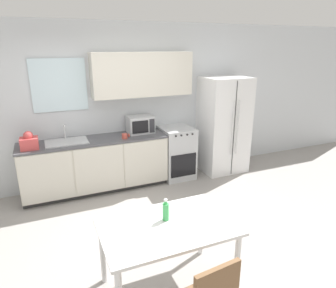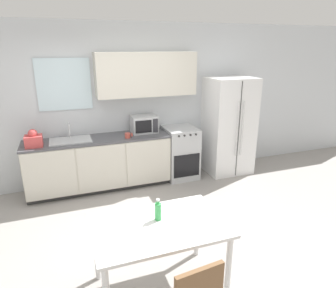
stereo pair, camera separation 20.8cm
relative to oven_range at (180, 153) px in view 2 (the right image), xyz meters
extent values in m
plane|color=gray|center=(-1.04, -1.60, -0.46)|extent=(12.00, 12.00, 0.00)
cube|color=silver|center=(-1.04, 0.34, 0.89)|extent=(12.00, 0.06, 2.70)
cube|color=silver|center=(-1.87, 0.30, 1.27)|extent=(0.82, 0.04, 0.80)
cube|color=beige|center=(-0.56, 0.15, 1.40)|extent=(1.68, 0.32, 0.71)
cube|color=#333333|center=(-1.44, 0.05, -0.42)|extent=(2.31, 0.52, 0.08)
cube|color=beige|center=(-1.44, 0.02, 0.00)|extent=(2.31, 0.58, 0.78)
cube|color=beige|center=(-2.21, -0.28, 0.00)|extent=(0.75, 0.01, 0.76)
cube|color=beige|center=(-1.44, -0.28, 0.00)|extent=(0.75, 0.01, 0.76)
cube|color=beige|center=(-0.67, -0.28, 0.00)|extent=(0.75, 0.01, 0.76)
cube|color=#4C4C51|center=(-1.44, 0.02, 0.41)|extent=(2.34, 0.61, 0.03)
cube|color=#B7BABC|center=(0.00, 0.00, 0.00)|extent=(0.56, 0.61, 0.93)
cube|color=black|center=(0.00, -0.31, -0.14)|extent=(0.48, 0.01, 0.41)
cylinder|color=#262626|center=(-0.16, -0.31, 0.42)|extent=(0.03, 0.02, 0.03)
cylinder|color=#262626|center=(-0.06, -0.31, 0.42)|extent=(0.03, 0.02, 0.03)
cylinder|color=#262626|center=(0.06, -0.31, 0.42)|extent=(0.03, 0.02, 0.03)
cylinder|color=#262626|center=(0.16, -0.31, 0.42)|extent=(0.03, 0.02, 0.03)
cube|color=white|center=(0.95, -0.04, 0.43)|extent=(0.82, 0.69, 1.78)
cube|color=#3F3F3F|center=(0.95, -0.38, 0.43)|extent=(0.01, 0.01, 1.72)
cylinder|color=silver|center=(0.90, -0.41, 0.46)|extent=(0.02, 0.02, 0.98)
cylinder|color=silver|center=(1.00, -0.41, 0.46)|extent=(0.02, 0.02, 0.98)
cube|color=#B7BABC|center=(-1.87, 0.02, 0.43)|extent=(0.64, 0.42, 0.02)
cylinder|color=silver|center=(-1.87, 0.19, 0.56)|extent=(0.02, 0.02, 0.23)
cylinder|color=silver|center=(-1.87, 0.12, 0.66)|extent=(0.02, 0.14, 0.02)
cube|color=#B7BABC|center=(-0.64, 0.11, 0.57)|extent=(0.43, 0.33, 0.29)
cube|color=black|center=(-0.69, -0.06, 0.57)|extent=(0.28, 0.01, 0.21)
cube|color=#2D2D33|center=(-0.48, -0.06, 0.57)|extent=(0.09, 0.01, 0.23)
cylinder|color=#BF4C3F|center=(-0.98, -0.13, 0.46)|extent=(0.09, 0.09, 0.08)
torus|color=#BF4C3F|center=(-0.91, -0.13, 0.47)|extent=(0.02, 0.07, 0.07)
cube|color=#D14C4C|center=(-2.39, -0.09, 0.51)|extent=(0.25, 0.21, 0.17)
sphere|color=#D14C4C|center=(-2.39, -0.09, 0.62)|extent=(0.14, 0.14, 0.13)
cube|color=white|center=(-1.21, -2.45, 0.25)|extent=(1.24, 0.80, 0.03)
cylinder|color=white|center=(-0.65, -2.79, -0.11)|extent=(0.06, 0.06, 0.70)
cylinder|color=white|center=(-1.77, -2.11, -0.11)|extent=(0.06, 0.06, 0.70)
cylinder|color=white|center=(-0.65, -2.11, -0.11)|extent=(0.06, 0.06, 0.70)
cylinder|color=#3FB259|center=(-1.19, -2.36, 0.35)|extent=(0.06, 0.06, 0.17)
cylinder|color=#3FB259|center=(-1.19, -2.36, 0.45)|extent=(0.03, 0.03, 0.03)
cylinder|color=white|center=(-1.19, -2.36, 0.48)|extent=(0.03, 0.03, 0.02)
camera|label=1|loc=(-2.14, -4.67, 1.85)|focal=32.00mm
camera|label=2|loc=(-1.95, -4.74, 1.85)|focal=32.00mm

